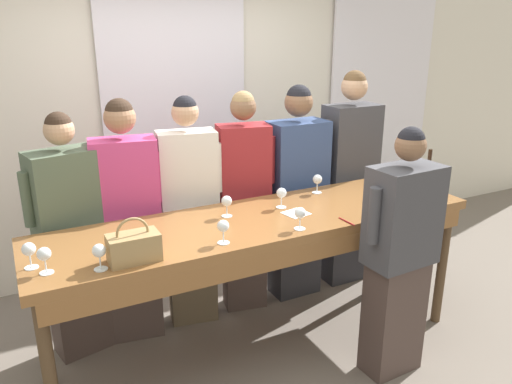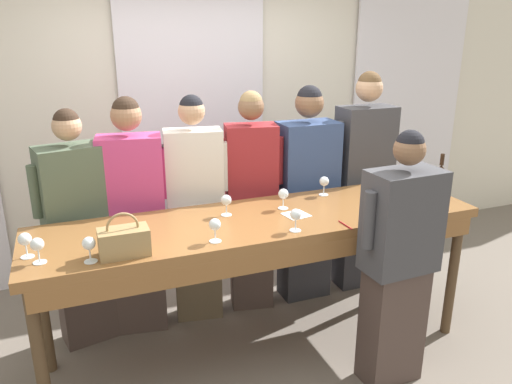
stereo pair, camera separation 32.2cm
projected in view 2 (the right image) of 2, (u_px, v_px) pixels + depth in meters
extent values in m
plane|color=#70665B|center=(260.00, 349.00, 3.52)|extent=(18.00, 18.00, 0.00)
cube|color=silver|center=(193.00, 114.00, 4.54)|extent=(12.00, 0.06, 2.80)
cube|color=white|center=(195.00, 122.00, 4.50)|extent=(1.30, 0.03, 2.69)
cube|color=white|center=(406.00, 107.00, 5.29)|extent=(1.30, 0.03, 2.69)
cube|color=brown|center=(260.00, 222.00, 3.21)|extent=(2.89, 0.75, 0.06)
cube|color=brown|center=(283.00, 258.00, 2.92)|extent=(2.77, 0.03, 0.12)
cylinder|color=#4C3823|center=(41.00, 364.00, 2.63)|extent=(0.07, 0.07, 0.93)
cylinder|color=#4C3823|center=(452.00, 275.00, 3.57)|extent=(0.07, 0.07, 0.93)
cylinder|color=#4C3823|center=(43.00, 308.00, 3.16)|extent=(0.07, 0.07, 0.93)
cylinder|color=#4C3823|center=(401.00, 243.00, 4.10)|extent=(0.07, 0.07, 0.93)
cylinder|color=black|center=(439.00, 184.00, 3.53)|extent=(0.07, 0.07, 0.20)
cone|color=black|center=(441.00, 168.00, 3.49)|extent=(0.07, 0.07, 0.04)
cylinder|color=black|center=(442.00, 160.00, 3.48)|extent=(0.03, 0.03, 0.08)
cylinder|color=beige|center=(439.00, 186.00, 3.54)|extent=(0.07, 0.07, 0.08)
cube|color=#997A4C|center=(124.00, 242.00, 2.66)|extent=(0.26, 0.15, 0.15)
torus|color=#997A4C|center=(123.00, 228.00, 2.63)|extent=(0.17, 0.01, 0.17)
cylinder|color=white|center=(28.00, 257.00, 2.65)|extent=(0.07, 0.07, 0.00)
cylinder|color=white|center=(27.00, 250.00, 2.64)|extent=(0.01, 0.01, 0.07)
sphere|color=white|center=(25.00, 239.00, 2.62)|extent=(0.07, 0.07, 0.07)
sphere|color=maroon|center=(25.00, 241.00, 2.62)|extent=(0.04, 0.04, 0.04)
cylinder|color=white|center=(283.00, 208.00, 3.36)|extent=(0.07, 0.07, 0.00)
cylinder|color=white|center=(283.00, 203.00, 3.35)|extent=(0.01, 0.01, 0.07)
sphere|color=white|center=(283.00, 194.00, 3.33)|extent=(0.07, 0.07, 0.07)
sphere|color=maroon|center=(283.00, 195.00, 3.33)|extent=(0.04, 0.04, 0.04)
cylinder|color=white|center=(295.00, 230.00, 2.99)|extent=(0.07, 0.07, 0.00)
cylinder|color=white|center=(295.00, 225.00, 2.98)|extent=(0.01, 0.01, 0.07)
sphere|color=white|center=(296.00, 214.00, 2.96)|extent=(0.07, 0.07, 0.07)
sphere|color=maroon|center=(296.00, 216.00, 2.97)|extent=(0.04, 0.04, 0.04)
cylinder|color=white|center=(324.00, 195.00, 3.63)|extent=(0.07, 0.07, 0.00)
cylinder|color=white|center=(324.00, 190.00, 3.62)|extent=(0.01, 0.01, 0.07)
sphere|color=white|center=(324.00, 181.00, 3.60)|extent=(0.07, 0.07, 0.07)
cylinder|color=white|center=(91.00, 261.00, 2.60)|extent=(0.07, 0.07, 0.00)
cylinder|color=white|center=(90.00, 255.00, 2.59)|extent=(0.01, 0.01, 0.07)
sphere|color=white|center=(89.00, 243.00, 2.57)|extent=(0.07, 0.07, 0.07)
cylinder|color=white|center=(40.00, 262.00, 2.59)|extent=(0.07, 0.07, 0.00)
cylinder|color=white|center=(39.00, 256.00, 2.58)|extent=(0.01, 0.01, 0.07)
sphere|color=white|center=(37.00, 244.00, 2.56)|extent=(0.07, 0.07, 0.07)
cylinder|color=white|center=(215.00, 241.00, 2.84)|extent=(0.07, 0.07, 0.00)
cylinder|color=white|center=(215.00, 235.00, 2.83)|extent=(0.01, 0.01, 0.07)
sphere|color=white|center=(215.00, 224.00, 2.81)|extent=(0.07, 0.07, 0.07)
cylinder|color=white|center=(227.00, 215.00, 3.24)|extent=(0.07, 0.07, 0.00)
cylinder|color=white|center=(226.00, 209.00, 3.23)|extent=(0.01, 0.01, 0.07)
sphere|color=white|center=(226.00, 200.00, 3.21)|extent=(0.07, 0.07, 0.07)
cylinder|color=white|center=(396.00, 211.00, 3.30)|extent=(0.07, 0.07, 0.00)
cylinder|color=white|center=(397.00, 206.00, 3.29)|extent=(0.01, 0.01, 0.07)
sphere|color=white|center=(398.00, 197.00, 3.27)|extent=(0.07, 0.07, 0.07)
cube|color=white|center=(296.00, 215.00, 3.24)|extent=(0.17, 0.17, 0.00)
cylinder|color=maroon|center=(345.00, 225.00, 3.07)|extent=(0.01, 0.15, 0.01)
cube|color=#473833|center=(86.00, 288.00, 3.54)|extent=(0.41, 0.30, 0.80)
cube|color=#4C5B47|center=(75.00, 192.00, 3.31)|extent=(0.49, 0.35, 0.63)
sphere|color=tan|center=(67.00, 126.00, 3.17)|extent=(0.19, 0.19, 0.19)
sphere|color=#332319|center=(66.00, 121.00, 3.16)|extent=(0.16, 0.16, 0.16)
cylinder|color=#4C5B47|center=(110.00, 179.00, 3.42)|extent=(0.08, 0.08, 0.35)
cylinder|color=#4C5B47|center=(35.00, 192.00, 3.17)|extent=(0.08, 0.08, 0.35)
cube|color=#473833|center=(140.00, 277.00, 3.66)|extent=(0.39, 0.26, 0.82)
cube|color=#C63D7A|center=(132.00, 182.00, 3.43)|extent=(0.46, 0.30, 0.65)
sphere|color=#9E7051|center=(126.00, 115.00, 3.29)|extent=(0.21, 0.21, 0.21)
sphere|color=#332319|center=(126.00, 110.00, 3.27)|extent=(0.18, 0.18, 0.18)
cylinder|color=#C63D7A|center=(166.00, 173.00, 3.46)|extent=(0.08, 0.08, 0.36)
cylinder|color=#C63D7A|center=(95.00, 177.00, 3.37)|extent=(0.08, 0.08, 0.36)
cube|color=brown|center=(198.00, 267.00, 3.81)|extent=(0.37, 0.24, 0.82)
cube|color=silver|center=(194.00, 175.00, 3.58)|extent=(0.44, 0.28, 0.65)
sphere|color=tan|center=(191.00, 111.00, 3.44)|extent=(0.19, 0.19, 0.19)
sphere|color=black|center=(191.00, 107.00, 3.43)|extent=(0.17, 0.17, 0.17)
cylinder|color=silver|center=(225.00, 166.00, 3.61)|extent=(0.08, 0.08, 0.36)
cylinder|color=silver|center=(162.00, 170.00, 3.52)|extent=(0.08, 0.08, 0.36)
cube|color=#473833|center=(251.00, 258.00, 3.97)|extent=(0.35, 0.25, 0.83)
cube|color=maroon|center=(251.00, 168.00, 3.73)|extent=(0.42, 0.30, 0.65)
sphere|color=brown|center=(251.00, 107.00, 3.59)|extent=(0.19, 0.19, 0.19)
sphere|color=#93754C|center=(251.00, 102.00, 3.58)|extent=(0.17, 0.17, 0.17)
cylinder|color=maroon|center=(279.00, 160.00, 3.75)|extent=(0.08, 0.08, 0.36)
cylinder|color=maroon|center=(223.00, 163.00, 3.68)|extent=(0.08, 0.08, 0.36)
cube|color=#28282D|center=(304.00, 249.00, 4.13)|extent=(0.39, 0.23, 0.82)
cube|color=#334775|center=(307.00, 163.00, 3.90)|extent=(0.46, 0.28, 0.65)
sphere|color=brown|center=(309.00, 103.00, 3.75)|extent=(0.22, 0.22, 0.22)
sphere|color=black|center=(310.00, 98.00, 3.74)|extent=(0.19, 0.19, 0.19)
cylinder|color=#334775|center=(336.00, 154.00, 3.97)|extent=(0.07, 0.07, 0.36)
cylinder|color=#334775|center=(278.00, 160.00, 3.79)|extent=(0.07, 0.07, 0.36)
cube|color=#28282D|center=(359.00, 237.00, 4.30)|extent=(0.38, 0.22, 0.87)
cube|color=#3D3D42|center=(365.00, 149.00, 4.05)|extent=(0.45, 0.26, 0.69)
sphere|color=tan|center=(369.00, 88.00, 3.90)|extent=(0.21, 0.21, 0.21)
sphere|color=brown|center=(370.00, 83.00, 3.89)|extent=(0.19, 0.19, 0.19)
cylinder|color=#3D3D42|center=(391.00, 140.00, 4.12)|extent=(0.07, 0.07, 0.38)
cylinder|color=#3D3D42|center=(339.00, 145.00, 3.95)|extent=(0.07, 0.07, 0.38)
cube|color=#473833|center=(392.00, 324.00, 3.12)|extent=(0.38, 0.23, 0.78)
cube|color=#3D3D42|center=(402.00, 221.00, 2.90)|extent=(0.44, 0.28, 0.61)
sphere|color=brown|center=(410.00, 149.00, 2.77)|extent=(0.18, 0.18, 0.18)
sphere|color=black|center=(410.00, 144.00, 2.76)|extent=(0.16, 0.16, 0.16)
cylinder|color=#3D3D42|center=(369.00, 220.00, 2.80)|extent=(0.07, 0.07, 0.34)
cylinder|color=#3D3D42|center=(435.00, 208.00, 2.98)|extent=(0.07, 0.07, 0.34)
cylinder|color=#935B3D|center=(383.00, 230.00, 5.25)|extent=(0.24, 0.24, 0.25)
ellipsoid|color=#38753D|center=(386.00, 198.00, 5.13)|extent=(0.38, 0.38, 0.54)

